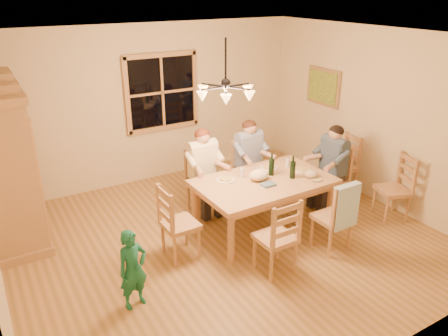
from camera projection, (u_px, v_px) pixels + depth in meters
floor at (225, 239)px, 6.04m from camera, size 5.50×5.50×0.00m
ceiling at (226, 37)px, 4.99m from camera, size 5.50×5.00×0.02m
wall_back at (151, 105)px, 7.50m from camera, size 5.50×0.02×2.70m
wall_right at (377, 117)px, 6.81m from camera, size 0.02×5.00×2.70m
window at (162, 92)px, 7.49m from camera, size 1.30×0.06×1.30m
painting at (323, 87)px, 7.64m from camera, size 0.06×0.78×0.64m
chandelier at (226, 91)px, 5.23m from camera, size 0.77×0.68×0.71m
armoire at (7, 168)px, 5.67m from camera, size 0.66×1.40×2.30m
dining_table at (264, 186)px, 6.07m from camera, size 1.89×1.18×0.76m
chair_far_left at (204, 193)px, 6.68m from camera, size 0.45×0.43×0.99m
chair_far_right at (249, 182)px, 7.08m from camera, size 0.45×0.43×0.99m
chair_near_left at (275, 248)px, 5.29m from camera, size 0.45×0.43×0.99m
chair_near_right at (331, 228)px, 5.74m from camera, size 0.45×0.43×0.99m
chair_end_left at (181, 235)px, 5.58m from camera, size 0.43×0.45×0.99m
chair_end_right at (330, 189)px, 6.84m from camera, size 0.43×0.45×0.99m
adult_woman at (203, 161)px, 6.47m from camera, size 0.40×0.43×0.87m
adult_plaid_man at (249, 151)px, 6.87m from camera, size 0.40×0.43×0.87m
adult_slate_man at (333, 157)px, 6.63m from camera, size 0.43×0.40×0.87m
towel at (345, 207)px, 5.44m from camera, size 0.38×0.11×0.58m
wine_bottle_a at (272, 164)px, 6.13m from camera, size 0.08×0.08×0.33m
wine_bottle_b at (293, 167)px, 6.04m from camera, size 0.08×0.08×0.33m
plate_woman at (226, 180)px, 6.02m from camera, size 0.26×0.26×0.02m
plate_plaid at (269, 168)px, 6.42m from camera, size 0.26×0.26×0.02m
plate_slate at (302, 170)px, 6.34m from camera, size 0.26×0.26×0.02m
wine_glass_a at (242, 173)px, 6.09m from camera, size 0.06×0.06×0.14m
wine_glass_b at (288, 163)px, 6.43m from camera, size 0.06×0.06×0.14m
cap at (311, 174)px, 6.09m from camera, size 0.20×0.20×0.11m
napkin at (268, 184)px, 5.86m from camera, size 0.18×0.14×0.03m
cloth_bundle at (259, 175)px, 6.01m from camera, size 0.28×0.22×0.15m
child at (133, 269)px, 4.64m from camera, size 0.37×0.28×0.92m
chair_spare_front at (391, 199)px, 6.50m from camera, size 0.54×0.55×0.99m
chair_spare_back at (340, 175)px, 7.34m from camera, size 0.48×0.50×0.99m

